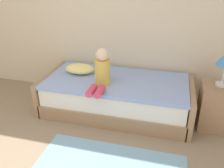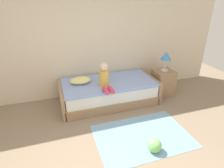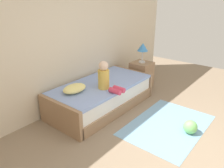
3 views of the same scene
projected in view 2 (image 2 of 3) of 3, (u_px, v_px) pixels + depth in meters
The scene contains 8 objects.
wall_rear at pixel (72, 34), 4.06m from camera, with size 7.20×0.10×2.90m, color beige.
bed at pixel (109, 92), 4.23m from camera, with size 2.11×1.00×0.50m.
nightstand at pixel (163, 82), 4.55m from camera, with size 0.44×0.44×0.60m, color #997556.
table_lamp at pixel (166, 57), 4.28m from camera, with size 0.24×0.24×0.45m.
child_figure at pixel (105, 78), 3.79m from camera, with size 0.20×0.51×0.50m.
pillow at pixel (80, 80), 4.01m from camera, with size 0.44×0.30×0.13m, color #F2E58C.
toy_ball at pixel (155, 145), 2.91m from camera, with size 0.22×0.22×0.22m, color #7FD872.
area_rug at pixel (142, 136), 3.27m from camera, with size 1.60×1.10×0.01m, color #7AA8CC.
Camera 2 is at (-0.48, -1.59, 2.21)m, focal length 30.50 mm.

